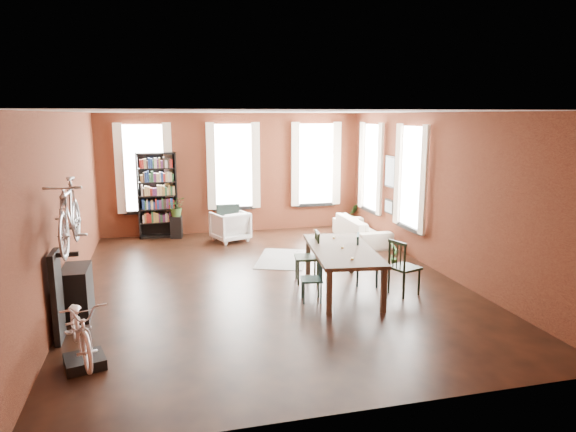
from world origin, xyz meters
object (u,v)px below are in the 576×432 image
object	(u,v)px
bike_trainer	(85,362)
plant_stand	(176,227)
white_armchair	(230,225)
bicycle_floor	(78,299)
dining_chair_a	(312,279)
bookshelf	(158,195)
console_table	(77,292)
dining_table	(342,270)
dining_chair_c	(404,267)
dining_chair_b	(307,257)
cream_sofa	(361,225)
dining_chair_d	(368,260)

from	to	relation	value
bike_trainer	plant_stand	distance (m)	6.96
white_armchair	bicycle_floor	size ratio (longest dim) A/B	0.55
dining_chair_a	plant_stand	world-z (taller)	dining_chair_a
bookshelf	console_table	distance (m)	5.40
dining_table	dining_chair_c	world-z (taller)	dining_chair_c
dining_table	bookshelf	xyz separation A→B (m)	(-3.18, 5.11, 0.70)
bicycle_floor	plant_stand	bearing A→B (deg)	62.08
dining_chair_b	plant_stand	size ratio (longest dim) A/B	1.72
dining_chair_c	console_table	bearing A→B (deg)	67.80
plant_stand	bike_trainer	bearing A→B (deg)	-101.58
dining_chair_b	cream_sofa	size ratio (longest dim) A/B	0.47
console_table	bicycle_floor	xyz separation A→B (m)	(0.30, -1.78, 0.50)
dining_table	dining_chair_a	size ratio (longest dim) A/B	3.01
dining_table	white_armchair	size ratio (longest dim) A/B	2.82
bike_trainer	bicycle_floor	distance (m)	0.83
dining_chair_c	bookshelf	world-z (taller)	bookshelf
plant_stand	cream_sofa	bearing A→B (deg)	-18.32
dining_chair_d	console_table	distance (m)	5.08
dining_chair_b	console_table	size ratio (longest dim) A/B	1.22
dining_table	console_table	bearing A→B (deg)	-171.45
dining_chair_a	dining_chair_c	size ratio (longest dim) A/B	0.78
dining_chair_c	bike_trainer	distance (m)	5.39
dining_chair_a	dining_chair_c	xyz separation A→B (m)	(1.70, -0.07, 0.11)
white_armchair	bicycle_floor	world-z (taller)	bicycle_floor
dining_chair_a	bike_trainer	size ratio (longest dim) A/B	1.64
cream_sofa	bike_trainer	bearing A→B (deg)	131.95
dining_table	white_armchair	distance (m)	4.50
bookshelf	console_table	size ratio (longest dim) A/B	2.75
bookshelf	dining_chair_b	bearing A→B (deg)	-58.66
plant_stand	dining_chair_b	bearing A→B (deg)	-61.78
dining_chair_b	bicycle_floor	xyz separation A→B (m)	(-3.70, -2.52, 0.41)
bookshelf	cream_sofa	world-z (taller)	bookshelf
white_armchair	dining_chair_b	bearing A→B (deg)	85.36
bookshelf	bike_trainer	xyz separation A→B (m)	(-0.96, -7.02, -1.03)
bookshelf	console_table	world-z (taller)	bookshelf
dining_chair_b	dining_chair_d	bearing A→B (deg)	78.13
dining_chair_c	bookshelf	xyz separation A→B (m)	(-4.20, 5.53, 0.60)
white_armchair	bike_trainer	world-z (taller)	white_armchair
dining_chair_d	plant_stand	xyz separation A→B (m)	(-3.35, 4.66, -0.19)
dining_chair_c	dining_table	bearing A→B (deg)	48.98
cream_sofa	dining_chair_d	bearing A→B (deg)	159.78
dining_chair_c	bicycle_floor	distance (m)	5.40
dining_chair_a	bookshelf	distance (m)	6.05
dining_chair_c	bike_trainer	world-z (taller)	dining_chair_c
console_table	dining_table	bearing A→B (deg)	1.11
bicycle_floor	bookshelf	bearing A→B (deg)	65.86
dining_chair_c	console_table	world-z (taller)	dining_chair_c
dining_chair_b	dining_chair_d	world-z (taller)	dining_chair_b
cream_sofa	plant_stand	xyz separation A→B (m)	(-4.52, 1.50, -0.12)
bookshelf	bike_trainer	size ratio (longest dim) A/B	4.66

